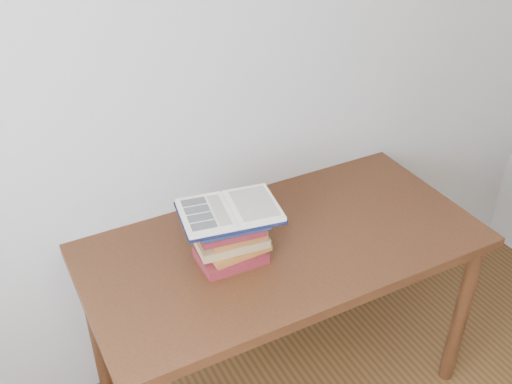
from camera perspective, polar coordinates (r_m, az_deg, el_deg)
desk at (r=2.27m, az=2.60°, el=-6.65°), size 1.47×0.74×0.79m
book_stack at (r=2.08m, az=-2.39°, el=-4.23°), size 0.26×0.21×0.19m
open_book at (r=2.02m, az=-2.53°, el=-1.81°), size 0.37×0.29×0.03m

